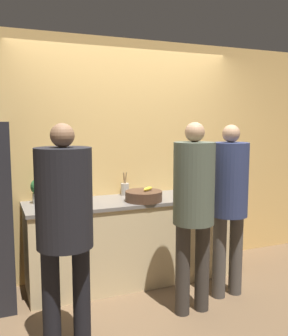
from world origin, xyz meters
TOP-DOWN VIEW (x-y plane):
  - ground_plane at (0.00, 0.00)m, footprint 14.00×14.00m
  - wall_back at (0.00, 0.69)m, footprint 5.20×0.06m
  - counter at (0.00, 0.37)m, footprint 2.31×0.67m
  - person_left at (-0.95, -0.66)m, footprint 0.40×0.40m
  - person_center at (0.21, -0.48)m, footprint 0.36×0.36m
  - person_right at (0.69, -0.33)m, footprint 0.35×0.35m
  - fruit_bowl at (0.02, 0.21)m, footprint 0.38×0.38m
  - utensil_crock at (-0.05, 0.58)m, footprint 0.09×0.09m
  - bottle_amber at (0.68, 0.30)m, footprint 0.07×0.07m
  - bottle_clear at (1.07, 0.58)m, footprint 0.07×0.07m
  - bottle_green at (0.78, 0.38)m, footprint 0.06×0.06m
  - cup_yellow at (0.73, 0.13)m, footprint 0.08×0.08m
  - potted_plant at (-0.98, 0.52)m, footprint 0.17×0.17m

SIDE VIEW (x-z plane):
  - ground_plane at x=0.00m, z-range 0.00..0.00m
  - counter at x=0.00m, z-range 0.00..0.89m
  - cup_yellow at x=0.73m, z-range 0.89..0.99m
  - fruit_bowl at x=0.02m, z-range 0.87..1.02m
  - bottle_clear at x=1.07m, z-range 0.87..1.05m
  - utensil_crock at x=-0.05m, z-range 0.84..1.09m
  - bottle_green at x=0.78m, z-range 0.87..1.06m
  - bottle_amber at x=0.68m, z-range 0.87..1.07m
  - person_right at x=0.69m, z-range 0.16..1.84m
  - person_center at x=0.21m, z-range 0.17..1.87m
  - potted_plant at x=-0.98m, z-range 0.90..1.15m
  - person_left at x=-0.95m, z-range 0.19..1.89m
  - wall_back at x=0.00m, z-range 0.00..2.60m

